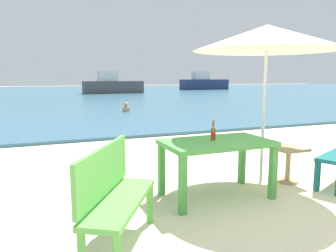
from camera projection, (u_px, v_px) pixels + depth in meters
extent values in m
plane|color=beige|center=(282.00, 208.00, 3.90)|extent=(120.00, 120.00, 0.00)
cube|color=#386B84|center=(67.00, 93.00, 31.37)|extent=(120.00, 50.00, 0.08)
cube|color=#4C9E47|center=(217.00, 143.00, 4.16)|extent=(1.40, 0.80, 0.06)
cube|color=#4C9E47|center=(183.00, 185.00, 3.67)|extent=(0.08, 0.08, 0.70)
cube|color=#4C9E47|center=(273.00, 173.00, 4.14)|extent=(0.08, 0.08, 0.70)
cube|color=#4C9E47|center=(161.00, 170.00, 4.29)|extent=(0.08, 0.08, 0.70)
cube|color=#4C9E47|center=(242.00, 160.00, 4.77)|extent=(0.08, 0.08, 0.70)
cylinder|color=brown|center=(213.00, 134.00, 4.17)|extent=(0.06, 0.06, 0.16)
cone|color=brown|center=(213.00, 128.00, 4.16)|extent=(0.06, 0.06, 0.03)
cylinder|color=brown|center=(213.00, 124.00, 4.15)|extent=(0.03, 0.03, 0.09)
cylinder|color=red|center=(213.00, 135.00, 4.17)|extent=(0.07, 0.07, 0.05)
cylinder|color=gold|center=(213.00, 120.00, 4.14)|extent=(0.03, 0.03, 0.01)
cylinder|color=silver|center=(264.00, 106.00, 4.70)|extent=(0.04, 0.04, 2.30)
cone|color=silver|center=(267.00, 38.00, 4.55)|extent=(2.10, 2.10, 0.36)
cube|color=tan|center=(289.00, 148.00, 4.79)|extent=(0.44, 0.44, 0.04)
cylinder|color=tan|center=(288.00, 166.00, 4.83)|extent=(0.07, 0.07, 0.50)
cylinder|color=tan|center=(287.00, 181.00, 4.86)|extent=(0.32, 0.32, 0.03)
cube|color=#196066|center=(317.00, 176.00, 4.45)|extent=(0.06, 0.06, 0.42)
cube|color=#60B24C|center=(121.00, 201.00, 2.93)|extent=(0.94, 1.21, 0.05)
cube|color=#60B24C|center=(104.00, 171.00, 2.92)|extent=(0.67, 1.04, 0.44)
cube|color=#60B24C|center=(150.00, 204.00, 3.48)|extent=(0.06, 0.06, 0.42)
cube|color=#60B24C|center=(125.00, 202.00, 3.53)|extent=(0.06, 0.06, 0.42)
cylinder|color=tan|center=(126.00, 109.00, 14.11)|extent=(0.34, 0.34, 0.20)
sphere|color=tan|center=(126.00, 105.00, 14.08)|extent=(0.21, 0.21, 0.21)
cube|color=#4C4C4C|center=(113.00, 87.00, 30.25)|extent=(5.56, 1.52, 1.14)
cube|color=silver|center=(108.00, 76.00, 29.91)|extent=(1.77, 1.14, 0.88)
cube|color=navy|center=(204.00, 84.00, 39.50)|extent=(5.97, 1.63, 1.22)
cube|color=silver|center=(201.00, 76.00, 39.14)|extent=(1.90, 1.22, 0.95)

